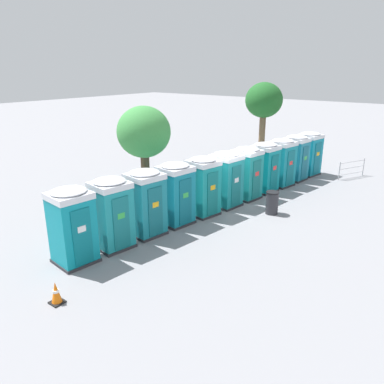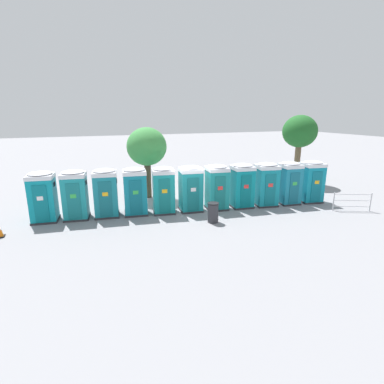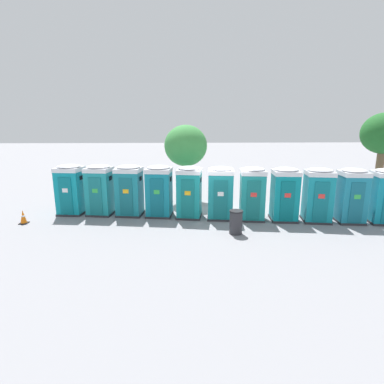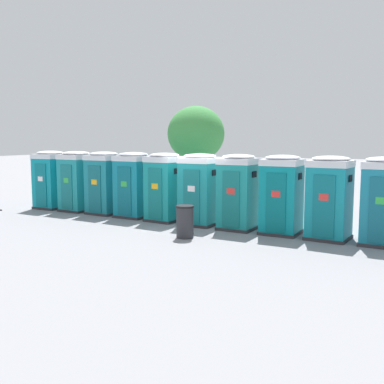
% 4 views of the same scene
% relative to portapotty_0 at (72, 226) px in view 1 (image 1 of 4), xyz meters
% --- Properties ---
extents(ground_plane, '(120.00, 120.00, 0.00)m').
position_rel_portapotty_0_xyz_m(ground_plane, '(7.51, -0.79, -1.28)').
color(ground_plane, gray).
extents(portapotty_0, '(1.36, 1.33, 2.54)m').
position_rel_portapotty_0_xyz_m(portapotty_0, '(0.00, 0.00, 0.00)').
color(portapotty_0, '#2D2D33').
rests_on(portapotty_0, ground).
extents(portapotty_1, '(1.37, 1.36, 2.54)m').
position_rel_portapotty_0_xyz_m(portapotty_1, '(1.50, -0.16, 0.00)').
color(portapotty_1, '#2D2D33').
rests_on(portapotty_1, ground).
extents(portapotty_2, '(1.38, 1.35, 2.54)m').
position_rel_portapotty_0_xyz_m(portapotty_2, '(3.00, -0.34, -0.00)').
color(portapotty_2, '#2D2D33').
rests_on(portapotty_2, ground).
extents(portapotty_3, '(1.38, 1.35, 2.54)m').
position_rel_portapotty_0_xyz_m(portapotty_3, '(4.49, -0.55, 0.00)').
color(portapotty_3, '#2D2D33').
rests_on(portapotty_3, ground).
extents(portapotty_4, '(1.35, 1.38, 2.54)m').
position_rel_portapotty_0_xyz_m(portapotty_4, '(5.98, -0.84, 0.00)').
color(portapotty_4, '#2D2D33').
rests_on(portapotty_4, ground).
extents(portapotty_5, '(1.34, 1.33, 2.54)m').
position_rel_portapotty_0_xyz_m(portapotty_5, '(7.47, -1.06, 0.00)').
color(portapotty_5, '#2D2D33').
rests_on(portapotty_5, ground).
extents(portapotty_6, '(1.30, 1.33, 2.54)m').
position_rel_portapotty_0_xyz_m(portapotty_6, '(8.96, -1.29, 0.00)').
color(portapotty_6, '#2D2D33').
rests_on(portapotty_6, ground).
extents(portapotty_7, '(1.32, 1.32, 2.54)m').
position_rel_portapotty_0_xyz_m(portapotty_7, '(10.46, -1.47, 0.00)').
color(portapotty_7, '#2D2D33').
rests_on(portapotty_7, ground).
extents(portapotty_8, '(1.41, 1.39, 2.54)m').
position_rel_portapotty_0_xyz_m(portapotty_8, '(11.95, -1.70, 0.00)').
color(portapotty_8, '#2D2D33').
rests_on(portapotty_8, ground).
extents(portapotty_9, '(1.29, 1.32, 2.54)m').
position_rel_portapotty_0_xyz_m(portapotty_9, '(13.45, -1.88, 0.00)').
color(portapotty_9, '#2D2D33').
rests_on(portapotty_9, ground).
extents(portapotty_10, '(1.43, 1.39, 2.54)m').
position_rel_portapotty_0_xyz_m(portapotty_10, '(14.95, -2.06, -0.00)').
color(portapotty_10, '#2D2D33').
rests_on(portapotty_10, ground).
extents(street_tree_0, '(2.47, 2.47, 4.46)m').
position_rel_portapotty_0_xyz_m(street_tree_0, '(5.88, 2.46, 1.94)').
color(street_tree_0, '#4C3826').
rests_on(street_tree_0, ground).
extents(street_tree_1, '(2.55, 2.55, 5.17)m').
position_rel_portapotty_0_xyz_m(street_tree_1, '(17.52, 2.36, 2.60)').
color(street_tree_1, brown).
rests_on(street_tree_1, ground).
extents(trash_can, '(0.56, 0.56, 1.01)m').
position_rel_portapotty_0_xyz_m(trash_can, '(7.85, -3.21, -0.78)').
color(trash_can, '#2D2D33').
rests_on(trash_can, ground).
extents(traffic_cone, '(0.36, 0.36, 0.64)m').
position_rel_portapotty_0_xyz_m(traffic_cone, '(-1.72, -1.52, -0.97)').
color(traffic_cone, black).
rests_on(traffic_cone, ground).
extents(event_barrier, '(1.88, 0.90, 1.05)m').
position_rel_portapotty_0_xyz_m(event_barrier, '(15.84, -4.35, -0.72)').
color(event_barrier, '#B7B7BC').
rests_on(event_barrier, ground).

